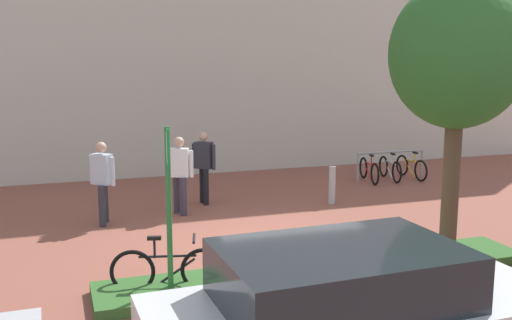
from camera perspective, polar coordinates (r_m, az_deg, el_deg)
ground_plane at (r=10.99m, az=1.54°, el=-8.22°), size 60.00×60.00×0.00m
building_facade at (r=17.97m, az=-7.31°, el=14.80°), size 28.00×1.20×10.00m
planter_strip at (r=9.52m, az=6.43°, el=-10.66°), size 7.00×1.10×0.16m
tree_sidewalk at (r=10.08m, az=18.83°, el=9.45°), size 2.18×2.18×4.67m
parking_sign_post at (r=8.37m, az=-8.42°, el=-2.63°), size 0.08×0.36×2.46m
bike_at_sign at (r=8.89m, az=-8.45°, el=-10.36°), size 1.64×0.54×0.86m
bike_rack_cluster at (r=17.14m, az=12.77°, el=-0.72°), size 2.11×1.56×0.83m
bollard_steel at (r=14.05m, az=7.33°, el=-2.42°), size 0.16×0.16×0.90m
person_shirt_blue at (r=13.01m, az=-7.36°, el=-1.00°), size 0.58×0.41×1.72m
person_casual_tan at (r=12.53m, az=-14.54°, el=-1.64°), size 0.47×0.50×1.72m
person_suited_dark at (r=13.91m, az=-5.04°, el=-0.26°), size 0.47×0.45×1.72m
car_white_hatch at (r=6.34m, az=9.22°, el=-14.90°), size 4.35×2.12×1.54m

